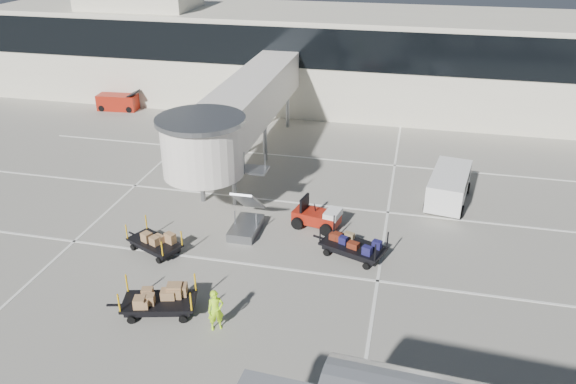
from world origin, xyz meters
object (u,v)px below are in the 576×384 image
minivan (449,184)px  box_cart_far (154,243)px  belt_loader (118,102)px  box_cart_near (157,300)px  ground_worker (216,310)px  suitcase_cart (352,247)px  baggage_tug (318,217)px

minivan → box_cart_far: bearing=-138.7°
belt_loader → box_cart_near: bearing=-63.5°
box_cart_near → ground_worker: (2.89, -0.49, 0.33)m
box_cart_near → belt_loader: size_ratio=1.03×
suitcase_cart → belt_loader: (-23.15, 19.10, 0.15)m
ground_worker → box_cart_far: bearing=104.3°
box_cart_near → box_cart_far: size_ratio=1.12×
box_cart_far → ground_worker: size_ratio=1.87×
suitcase_cart → minivan: (4.88, 7.41, 0.61)m
box_cart_far → minivan: minivan is taller
baggage_tug → box_cart_near: (-5.48, -8.87, -0.02)m
baggage_tug → minivan: 8.64m
suitcase_cart → belt_loader: 30.01m
suitcase_cart → box_cart_far: 10.09m
suitcase_cart → ground_worker: (-4.81, -6.85, 0.41)m
baggage_tug → suitcase_cart: 3.36m
minivan → belt_loader: size_ratio=1.38×
box_cart_far → belt_loader: belt_loader is taller
box_cart_near → box_cart_far: (-2.21, 4.48, -0.12)m
box_cart_near → ground_worker: 2.96m
ground_worker → minivan: minivan is taller
minivan → belt_loader: minivan is taller
baggage_tug → box_cart_near: 10.43m
suitcase_cart → box_cart_far: size_ratio=1.13×
baggage_tug → ground_worker: bearing=-93.2°
suitcase_cart → box_cart_far: suitcase_cart is taller
baggage_tug → belt_loader: 26.70m
suitcase_cart → box_cart_near: (-7.70, -6.35, 0.07)m
box_cart_near → minivan: bearing=33.4°
suitcase_cart → box_cart_near: size_ratio=1.01×
suitcase_cart → ground_worker: size_ratio=2.12×
box_cart_far → minivan: bearing=56.8°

